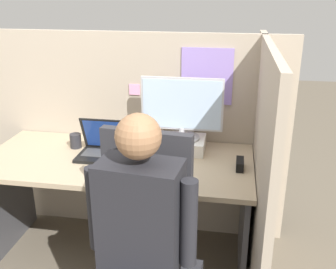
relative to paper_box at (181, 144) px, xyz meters
The scene contains 12 objects.
cubicle_panel_back 0.41m from the paper_box, 152.51° to the left, with size 2.14×0.05×1.43m.
cubicle_panel_right 0.55m from the paper_box, 30.29° to the right, with size 0.04×1.39×1.43m.
desk 0.47m from the paper_box, 150.98° to the right, with size 1.64×0.74×0.71m.
paper_box is the anchor object (origin of this frame).
monitor 0.24m from the paper_box, 90.00° to the left, with size 0.51×0.23×0.39m.
laptop 0.49m from the paper_box, 158.92° to the right, with size 0.31×0.23×0.24m.
mouse 0.40m from the paper_box, 127.02° to the right, with size 0.08×0.05×0.04m.
stapler 0.43m from the paper_box, 30.62° to the right, with size 0.04×0.12×0.06m.
carrot_toy 0.60m from the paper_box, 134.30° to the right, with size 0.04×0.13×0.04m.
office_chair 0.86m from the paper_box, 93.78° to the right, with size 0.53×0.59×1.09m.
person 1.01m from the paper_box, 92.00° to the right, with size 0.48×0.47×1.25m.
pen_cup 0.69m from the paper_box, behind, with size 0.07×0.07×0.09m.
Camera 1 is at (0.67, -1.73, 1.70)m, focal length 42.00 mm.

